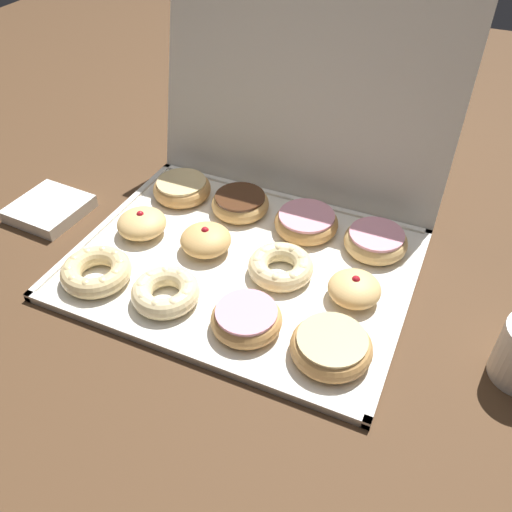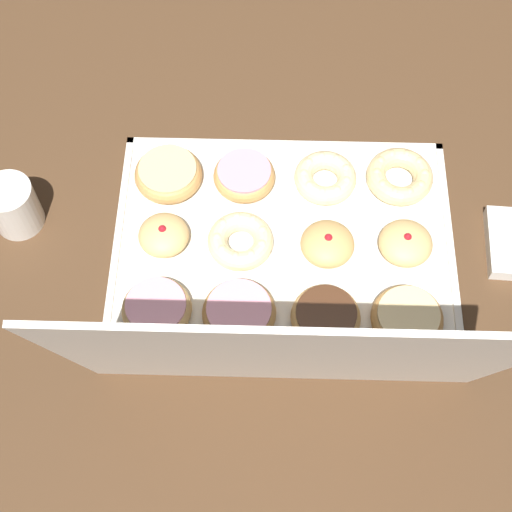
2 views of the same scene
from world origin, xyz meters
The scene contains 16 objects.
ground_plane centered at (0.00, 0.00, 0.00)m, with size 3.00×3.00×0.00m, color #4C331E.
donut_box centered at (0.00, 0.00, 0.01)m, with size 0.58×0.44×0.01m.
box_lid_open centered at (0.00, 0.28, 0.22)m, with size 0.58×0.45×0.01m, color silver.
cruller_donut_0 centered at (-0.20, -0.14, 0.03)m, with size 0.12×0.12×0.04m.
cruller_donut_1 centered at (-0.07, -0.13, 0.03)m, with size 0.11×0.11×0.04m.
pink_frosted_donut_2 centered at (0.07, -0.13, 0.03)m, with size 0.11×0.11×0.04m.
glazed_ring_donut_3 centered at (0.20, -0.13, 0.03)m, with size 0.12×0.12×0.04m.
jelly_filled_donut_4 centered at (-0.20, 0.00, 0.03)m, with size 0.09×0.09×0.05m.
jelly_filled_donut_5 centered at (-0.07, 0.01, 0.03)m, with size 0.09×0.09×0.05m.
cruller_donut_6 centered at (0.07, 0.00, 0.03)m, with size 0.11×0.11×0.04m.
jelly_filled_donut_7 centered at (0.20, -0.01, 0.03)m, with size 0.09×0.09×0.05m.
glazed_ring_donut_8 centered at (-0.20, 0.13, 0.03)m, with size 0.12×0.12×0.04m.
chocolate_frosted_donut_9 centered at (-0.07, 0.14, 0.03)m, with size 0.11×0.11×0.04m.
pink_frosted_donut_10 centered at (0.07, 0.13, 0.03)m, with size 0.12×0.12×0.04m.
pink_frosted_donut_11 centered at (0.20, 0.13, 0.03)m, with size 0.11×0.11×0.04m.
napkin_stack centered at (-0.41, -0.01, 0.01)m, with size 0.13×0.13×0.03m, color white.
Camera 1 is at (0.31, -0.62, 0.63)m, focal length 37.38 mm.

